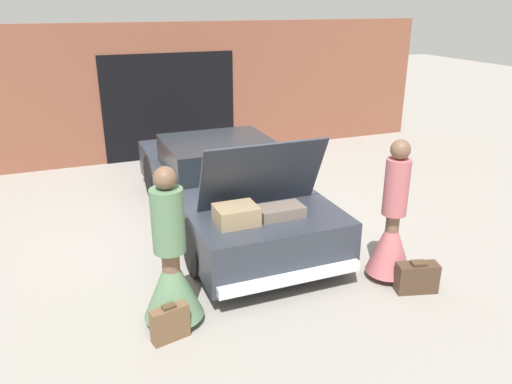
# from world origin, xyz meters

# --- Properties ---
(ground_plane) EXTENTS (40.00, 40.00, 0.00)m
(ground_plane) POSITION_xyz_m (0.00, 0.00, 0.00)
(ground_plane) COLOR gray
(garage_wall_back) EXTENTS (12.00, 0.14, 2.80)m
(garage_wall_back) POSITION_xyz_m (0.00, 3.73, 1.39)
(garage_wall_back) COLOR brown
(garage_wall_back) RESTS_ON ground_plane
(car) EXTENTS (1.87, 4.73, 1.67)m
(car) POSITION_xyz_m (-0.00, 0.01, 0.56)
(car) COLOR #2D333D
(car) RESTS_ON ground_plane
(person_left) EXTENTS (0.63, 0.63, 1.73)m
(person_left) POSITION_xyz_m (-1.32, -2.27, 0.62)
(person_left) COLOR brown
(person_left) RESTS_ON ground_plane
(person_right) EXTENTS (0.55, 0.55, 1.75)m
(person_right) POSITION_xyz_m (1.32, -2.33, 0.63)
(person_right) COLOR brown
(person_right) RESTS_ON ground_plane
(suitcase_beside_left_person) EXTENTS (0.40, 0.21, 0.40)m
(suitcase_beside_left_person) POSITION_xyz_m (-1.43, -2.55, 0.19)
(suitcase_beside_left_person) COLOR brown
(suitcase_beside_left_person) RESTS_ON ground_plane
(suitcase_beside_right_person) EXTENTS (0.51, 0.31, 0.39)m
(suitcase_beside_right_person) POSITION_xyz_m (1.44, -2.72, 0.18)
(suitcase_beside_right_person) COLOR #473323
(suitcase_beside_right_person) RESTS_ON ground_plane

